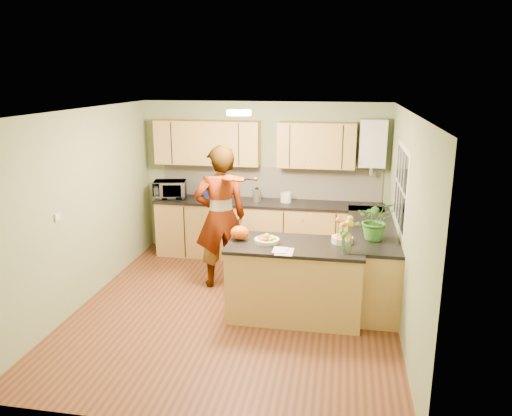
# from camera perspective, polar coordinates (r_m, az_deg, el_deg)

# --- Properties ---
(floor) EXTENTS (4.50, 4.50, 0.00)m
(floor) POSITION_cam_1_polar(r_m,az_deg,el_deg) (6.52, -2.33, -11.49)
(floor) COLOR #542B18
(floor) RESTS_ON ground
(ceiling) EXTENTS (4.00, 4.50, 0.02)m
(ceiling) POSITION_cam_1_polar(r_m,az_deg,el_deg) (5.85, -2.59, 11.01)
(ceiling) COLOR silver
(ceiling) RESTS_ON wall_back
(wall_back) EXTENTS (4.00, 0.02, 2.50)m
(wall_back) POSITION_cam_1_polar(r_m,az_deg,el_deg) (8.21, 0.93, 3.35)
(wall_back) COLOR gray
(wall_back) RESTS_ON floor
(wall_front) EXTENTS (4.00, 0.02, 2.50)m
(wall_front) POSITION_cam_1_polar(r_m,az_deg,el_deg) (4.03, -9.45, -9.45)
(wall_front) COLOR gray
(wall_front) RESTS_ON floor
(wall_left) EXTENTS (0.02, 4.50, 2.50)m
(wall_left) POSITION_cam_1_polar(r_m,az_deg,el_deg) (6.77, -19.21, -0.00)
(wall_left) COLOR gray
(wall_left) RESTS_ON floor
(wall_right) EXTENTS (0.02, 4.50, 2.50)m
(wall_right) POSITION_cam_1_polar(r_m,az_deg,el_deg) (5.97, 16.64, -1.73)
(wall_right) COLOR gray
(wall_right) RESTS_ON floor
(back_counter) EXTENTS (3.64, 0.62, 0.94)m
(back_counter) POSITION_cam_1_polar(r_m,az_deg,el_deg) (8.11, 1.27, -2.50)
(back_counter) COLOR #AB8644
(back_counter) RESTS_ON floor
(right_counter) EXTENTS (0.62, 2.24, 0.94)m
(right_counter) POSITION_cam_1_polar(r_m,az_deg,el_deg) (6.99, 12.97, -5.78)
(right_counter) COLOR #AB8644
(right_counter) RESTS_ON floor
(splashback) EXTENTS (3.60, 0.02, 0.52)m
(splashback) POSITION_cam_1_polar(r_m,az_deg,el_deg) (8.20, 1.61, 2.96)
(splashback) COLOR silver
(splashback) RESTS_ON back_counter
(upper_cabinets) EXTENTS (3.20, 0.34, 0.70)m
(upper_cabinets) POSITION_cam_1_polar(r_m,az_deg,el_deg) (7.98, -0.50, 7.38)
(upper_cabinets) COLOR #AB8644
(upper_cabinets) RESTS_ON wall_back
(boiler) EXTENTS (0.40, 0.30, 0.86)m
(boiler) POSITION_cam_1_polar(r_m,az_deg,el_deg) (7.86, 13.19, 7.22)
(boiler) COLOR white
(boiler) RESTS_ON wall_back
(window_right) EXTENTS (0.01, 1.30, 1.05)m
(window_right) POSITION_cam_1_polar(r_m,az_deg,el_deg) (6.48, 16.21, 2.32)
(window_right) COLOR white
(window_right) RESTS_ON wall_right
(light_switch) EXTENTS (0.02, 0.09, 0.09)m
(light_switch) POSITION_cam_1_polar(r_m,az_deg,el_deg) (6.26, -21.76, -0.96)
(light_switch) COLOR white
(light_switch) RESTS_ON wall_left
(ceiling_lamp) EXTENTS (0.30, 0.30, 0.07)m
(ceiling_lamp) POSITION_cam_1_polar(r_m,az_deg,el_deg) (6.15, -1.97, 10.84)
(ceiling_lamp) COLOR #FFEABF
(ceiling_lamp) RESTS_ON ceiling
(peninsula_island) EXTENTS (1.63, 0.84, 0.94)m
(peninsula_island) POSITION_cam_1_polar(r_m,az_deg,el_deg) (6.20, 4.46, -8.21)
(peninsula_island) COLOR #AB8644
(peninsula_island) RESTS_ON floor
(fruit_dish) EXTENTS (0.30, 0.30, 0.11)m
(fruit_dish) POSITION_cam_1_polar(r_m,az_deg,el_deg) (6.05, 1.25, -3.56)
(fruit_dish) COLOR beige
(fruit_dish) RESTS_ON peninsula_island
(orange_bowl) EXTENTS (0.26, 0.26, 0.15)m
(orange_bowl) POSITION_cam_1_polar(r_m,az_deg,el_deg) (6.13, 9.83, -3.35)
(orange_bowl) COLOR beige
(orange_bowl) RESTS_ON peninsula_island
(flower_vase) EXTENTS (0.27, 0.27, 0.49)m
(flower_vase) POSITION_cam_1_polar(r_m,az_deg,el_deg) (5.73, 10.41, -1.90)
(flower_vase) COLOR silver
(flower_vase) RESTS_ON peninsula_island
(orange_bag) EXTENTS (0.28, 0.25, 0.17)m
(orange_bag) POSITION_cam_1_polar(r_m,az_deg,el_deg) (6.15, -1.87, -2.85)
(orange_bag) COLOR #E05212
(orange_bag) RESTS_ON peninsula_island
(papers) EXTENTS (0.20, 0.28, 0.01)m
(papers) POSITION_cam_1_polar(r_m,az_deg,el_deg) (5.75, 3.26, -4.98)
(papers) COLOR silver
(papers) RESTS_ON peninsula_island
(violinist) EXTENTS (0.86, 0.73, 2.00)m
(violinist) POSITION_cam_1_polar(r_m,az_deg,el_deg) (6.92, -4.07, -1.03)
(violinist) COLOR #DCA787
(violinist) RESTS_ON floor
(violin) EXTENTS (0.68, 0.59, 0.17)m
(violin) POSITION_cam_1_polar(r_m,az_deg,el_deg) (6.52, -2.93, 3.45)
(violin) COLOR #581105
(violin) RESTS_ON violinist
(microwave) EXTENTS (0.58, 0.45, 0.28)m
(microwave) POSITION_cam_1_polar(r_m,az_deg,el_deg) (8.33, -9.82, 2.11)
(microwave) COLOR white
(microwave) RESTS_ON back_counter
(blue_box) EXTENTS (0.41, 0.36, 0.27)m
(blue_box) POSITION_cam_1_polar(r_m,az_deg,el_deg) (8.15, -4.54, 1.94)
(blue_box) COLOR navy
(blue_box) RESTS_ON back_counter
(kettle) EXTENTS (0.14, 0.14, 0.26)m
(kettle) POSITION_cam_1_polar(r_m,az_deg,el_deg) (8.00, 0.08, 1.55)
(kettle) COLOR silver
(kettle) RESTS_ON back_counter
(jar_cream) EXTENTS (0.12, 0.12, 0.16)m
(jar_cream) POSITION_cam_1_polar(r_m,az_deg,el_deg) (7.94, 3.21, 1.22)
(jar_cream) COLOR beige
(jar_cream) RESTS_ON back_counter
(jar_white) EXTENTS (0.13, 0.13, 0.17)m
(jar_white) POSITION_cam_1_polar(r_m,az_deg,el_deg) (7.92, 3.66, 1.23)
(jar_white) COLOR white
(jar_white) RESTS_ON back_counter
(potted_plant) EXTENTS (0.47, 0.42, 0.50)m
(potted_plant) POSITION_cam_1_polar(r_m,az_deg,el_deg) (6.26, 13.58, -1.32)
(potted_plant) COLOR #367828
(potted_plant) RESTS_ON right_counter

